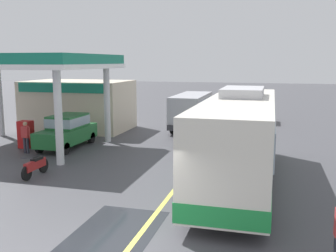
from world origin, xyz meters
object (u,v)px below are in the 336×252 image
at_px(coach_bus_main, 239,140).
at_px(minibus_opposing_lane, 191,108).
at_px(motorcycle_parked_forecourt, 35,166).
at_px(pedestrian_near_pump, 26,136).
at_px(car_trailing_behind_bus, 255,109).
at_px(car_at_pump, 67,129).

height_order(coach_bus_main, minibus_opposing_lane, coach_bus_main).
distance_m(motorcycle_parked_forecourt, pedestrian_near_pump, 4.57).
bearing_deg(minibus_opposing_lane, car_trailing_behind_bus, 46.84).
relative_size(coach_bus_main, car_trailing_behind_bus, 2.63).
distance_m(minibus_opposing_lane, motorcycle_parked_forecourt, 13.63).
distance_m(car_at_pump, minibus_opposing_lane, 9.43).
xyz_separation_m(car_at_pump, minibus_opposing_lane, (5.42, 7.71, 0.46)).
bearing_deg(car_at_pump, car_trailing_behind_bus, 51.70).
bearing_deg(motorcycle_parked_forecourt, car_trailing_behind_bus, 65.06).
height_order(car_at_pump, car_trailing_behind_bus, same).
xyz_separation_m(pedestrian_near_pump, car_trailing_behind_bus, (11.03, 13.99, 0.08)).
bearing_deg(car_trailing_behind_bus, minibus_opposing_lane, -133.16).
bearing_deg(minibus_opposing_lane, motorcycle_parked_forecourt, -106.80).
distance_m(coach_bus_main, pedestrian_near_pump, 11.37).
distance_m(minibus_opposing_lane, car_trailing_behind_bus, 6.17).
relative_size(minibus_opposing_lane, pedestrian_near_pump, 3.69).
bearing_deg(car_trailing_behind_bus, car_at_pump, -128.30).
height_order(coach_bus_main, car_trailing_behind_bus, coach_bus_main).
height_order(minibus_opposing_lane, pedestrian_near_pump, minibus_opposing_lane).
bearing_deg(coach_bus_main, car_trailing_behind_bus, 90.36).
relative_size(coach_bus_main, car_at_pump, 2.63).
xyz_separation_m(minibus_opposing_lane, car_trailing_behind_bus, (4.21, 4.49, -0.46)).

